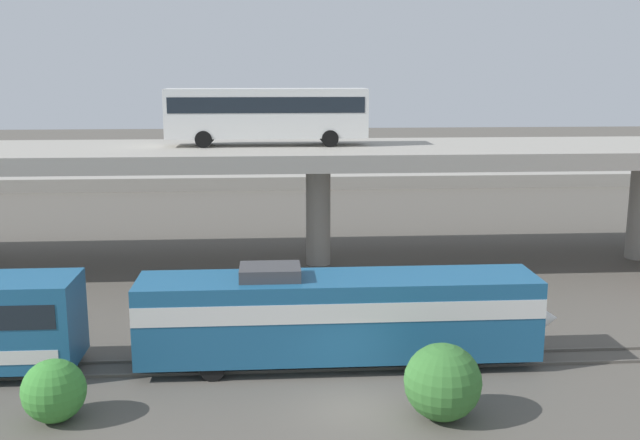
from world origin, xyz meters
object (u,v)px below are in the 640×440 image
at_px(transit_bus_on_overpass, 267,111).
at_px(parked_car_2, 582,159).
at_px(parked_car_3, 308,159).
at_px(parked_car_0, 227,162).
at_px(parked_car_1, 512,162).
at_px(train_locomotive, 358,312).

distance_m(transit_bus_on_overpass, parked_car_2, 49.40).
xyz_separation_m(parked_car_2, parked_car_3, (-30.27, 2.70, -0.00)).
xyz_separation_m(parked_car_0, parked_car_1, (30.74, -2.16, -0.00)).
bearing_deg(parked_car_3, parked_car_1, 168.95).
distance_m(parked_car_1, parked_car_2, 8.57).
height_order(transit_bus_on_overpass, parked_car_0, transit_bus_on_overpass).
xyz_separation_m(parked_car_0, parked_car_2, (39.17, -0.60, -0.00)).
relative_size(parked_car_0, parked_car_2, 1.00).
bearing_deg(train_locomotive, parked_car_3, 89.11).
distance_m(parked_car_0, parked_car_2, 39.17).
distance_m(parked_car_2, parked_car_3, 30.39).
height_order(parked_car_0, parked_car_3, same).
relative_size(transit_bus_on_overpass, parked_car_1, 2.92).
bearing_deg(transit_bus_on_overpass, parked_car_2, 44.77).
distance_m(train_locomotive, parked_car_0, 52.23).
relative_size(parked_car_2, parked_car_3, 1.11).
distance_m(train_locomotive, parked_car_3, 53.72).
bearing_deg(train_locomotive, parked_car_1, 65.36).
distance_m(train_locomotive, transit_bus_on_overpass, 18.42).
height_order(transit_bus_on_overpass, parked_car_2, transit_bus_on_overpass).
bearing_deg(parked_car_0, transit_bus_on_overpass, -82.71).
height_order(parked_car_2, parked_car_3, same).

